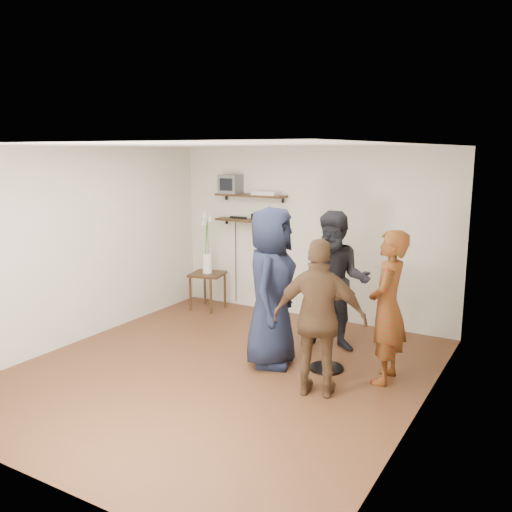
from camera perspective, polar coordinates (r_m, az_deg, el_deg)
The scene contains 18 objects.
room at distance 6.12m, azimuth -3.87°, elevation -0.72°, with size 4.58×5.08×2.68m.
shelf_upper at distance 8.56m, azimuth -0.58°, elevation 6.39°, with size 1.20×0.25×0.04m, color black.
shelf_lower at distance 8.60m, azimuth -0.58°, elevation 3.74°, with size 1.20×0.25×0.04m, color black.
crt_monitor at distance 8.74m, azimuth -2.64°, elevation 7.58°, with size 0.32×0.30×0.30m, color #59595B.
dvd_deck at distance 8.41m, azimuth 1.10°, elevation 6.64°, with size 0.40×0.24×0.06m, color silver.
radio at distance 8.52m, azimuth 0.26°, elevation 4.12°, with size 0.22×0.10×0.10m, color black.
power_strip at distance 8.77m, azimuth -1.88°, elevation 4.09°, with size 0.30×0.05×0.03m, color black.
side_table at distance 8.80m, azimuth -5.12°, elevation -2.42°, with size 0.60×0.60×0.60m.
vase_lilies at distance 8.71m, azimuth -5.18°, elevation 0.31°, with size 0.20×0.21×1.04m.
drinks_table at distance 6.39m, azimuth 7.58°, elevation -6.63°, with size 0.52×0.52×0.96m.
wine_glass_fl at distance 6.26m, azimuth 6.98°, elevation -2.36°, with size 0.07×0.07×0.21m.
wine_glass_fr at distance 6.21m, azimuth 8.12°, elevation -2.59°, with size 0.07×0.07×0.20m.
wine_glass_bl at distance 6.32m, azimuth 7.56°, elevation -2.33°, with size 0.07×0.07×0.20m.
wine_glass_br at distance 6.27m, azimuth 7.96°, elevation -2.37°, with size 0.07×0.07×0.21m.
person_plaid at distance 6.13m, azimuth 13.68°, elevation -5.25°, with size 0.62×0.41×1.71m, color #A01212.
person_dark at distance 6.96m, azimuth 8.41°, elevation -2.71°, with size 0.88×0.68×1.81m, color black.
person_navy at distance 6.42m, azimuth 1.60°, elevation -3.30°, with size 0.93×0.61×1.91m, color black.
person_brown at distance 5.68m, azimuth 6.70°, elevation -6.56°, with size 0.98×0.41×1.67m, color #4D3421.
Camera 1 is at (3.35, -4.96, 2.54)m, focal length 38.00 mm.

